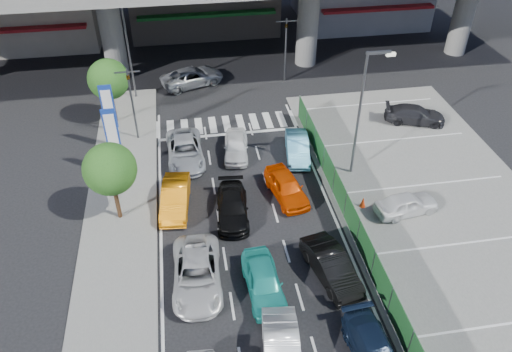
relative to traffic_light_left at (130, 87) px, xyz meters
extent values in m
plane|color=black|center=(6.20, -12.00, -3.94)|extent=(120.00, 120.00, 0.00)
cube|color=slate|center=(17.20, -10.00, -3.91)|extent=(12.00, 28.00, 0.06)
cube|color=slate|center=(-0.80, -8.00, -3.88)|extent=(4.00, 30.00, 0.12)
cylinder|color=slate|center=(-1.80, 10.00, 0.06)|extent=(1.80, 1.80, 8.00)
cylinder|color=slate|center=(14.20, 10.00, 0.06)|extent=(1.80, 1.80, 8.00)
cylinder|color=slate|center=(28.20, 10.00, 0.06)|extent=(1.80, 1.80, 8.00)
cube|color=maroon|center=(-9.80, 14.90, -1.14)|extent=(10.80, 1.60, 0.25)
cube|color=#136020|center=(6.20, 15.90, -1.14)|extent=(12.60, 1.60, 0.25)
cube|color=maroon|center=(22.20, 14.90, -1.14)|extent=(10.80, 1.60, 0.25)
cylinder|color=#595B60|center=(0.00, 0.00, -1.34)|extent=(0.14, 0.14, 5.20)
cube|color=#595B60|center=(0.00, 0.00, 1.06)|extent=(1.60, 0.08, 0.08)
imported|color=black|center=(0.00, 0.00, 0.76)|extent=(0.26, 1.24, 0.50)
cylinder|color=#595B60|center=(11.70, 7.00, -1.34)|extent=(0.14, 0.14, 5.20)
cube|color=#595B60|center=(11.70, 7.00, 1.06)|extent=(1.60, 0.08, 0.08)
imported|color=black|center=(11.70, 7.00, 0.76)|extent=(0.26, 1.24, 0.50)
cylinder|color=#595B60|center=(13.20, -6.00, 0.06)|extent=(0.16, 0.16, 8.00)
cube|color=#595B60|center=(13.80, -6.00, 3.96)|extent=(1.40, 0.15, 0.15)
cube|color=silver|center=(14.50, -6.00, 3.81)|extent=(0.50, 0.22, 0.18)
cylinder|color=#595B60|center=(-0.30, 6.00, 0.06)|extent=(0.16, 0.16, 8.00)
cylinder|color=#595B60|center=(-1.00, -4.00, -2.84)|extent=(0.10, 0.10, 2.20)
cube|color=navy|center=(-1.00, -4.00, -0.74)|extent=(0.80, 0.12, 3.00)
cube|color=white|center=(-1.00, -4.07, -0.74)|extent=(0.60, 0.02, 2.40)
cylinder|color=#595B60|center=(-1.40, -1.00, -2.84)|extent=(0.10, 0.10, 2.20)
cube|color=navy|center=(-1.40, -1.00, -0.74)|extent=(0.80, 0.12, 3.00)
cube|color=white|center=(-1.40, -1.07, -0.74)|extent=(0.60, 0.02, 2.40)
cylinder|color=#382314|center=(-0.80, -8.00, -2.74)|extent=(0.24, 0.24, 2.40)
sphere|color=#174714|center=(-0.80, -8.00, -0.54)|extent=(2.80, 2.80, 2.80)
cylinder|color=#382314|center=(-1.60, 2.50, -2.74)|extent=(0.24, 0.24, 2.40)
sphere|color=#174714|center=(-1.60, 2.50, -0.54)|extent=(2.80, 2.80, 2.80)
imported|color=white|center=(6.26, -18.17, -3.25)|extent=(1.95, 4.33, 1.38)
imported|color=#101C32|center=(10.05, -18.74, -3.33)|extent=(2.01, 4.30, 1.22)
imported|color=silver|center=(3.13, -13.41, -3.25)|extent=(2.51, 5.06, 1.38)
imported|color=teal|center=(6.18, -14.36, -3.25)|extent=(1.82, 4.12, 1.38)
imported|color=black|center=(9.58, -13.96, -3.25)|extent=(2.35, 4.41, 1.38)
imported|color=orange|center=(2.31, -7.56, -3.25)|extent=(1.92, 4.32, 1.38)
imported|color=black|center=(5.40, -8.80, -3.32)|extent=(2.07, 4.38, 1.23)
imported|color=#D94103|center=(8.73, -7.61, -3.25)|extent=(2.35, 4.26, 1.37)
imported|color=silver|center=(3.09, -2.97, -3.26)|extent=(2.40, 4.96, 1.36)
imported|color=white|center=(6.38, -2.90, -3.29)|extent=(2.00, 3.96, 1.29)
imported|color=#59B1DA|center=(10.27, -3.74, -3.28)|extent=(1.95, 4.12, 1.30)
imported|color=#A6A8AE|center=(4.20, 7.48, -3.24)|extent=(5.52, 3.90, 1.40)
imported|color=white|center=(15.02, -10.17, -3.26)|extent=(3.81, 1.98, 1.24)
imported|color=#29282D|center=(19.49, -1.02, -3.26)|extent=(4.56, 2.98, 1.23)
cone|color=red|center=(12.82, -9.31, -3.55)|extent=(0.34, 0.34, 0.65)
camera|label=1|loc=(3.32, -29.61, 14.88)|focal=35.00mm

